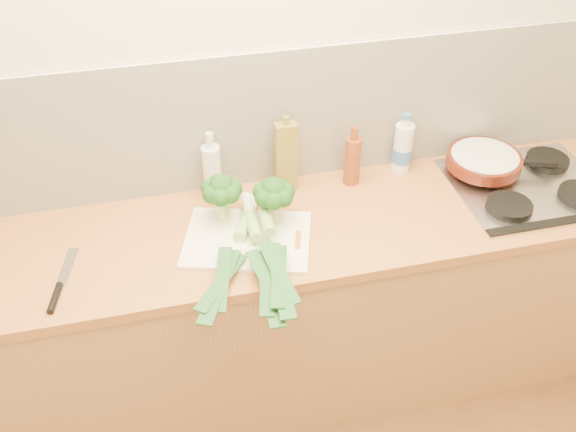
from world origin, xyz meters
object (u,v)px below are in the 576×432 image
skillet (485,160)px  gas_hob (529,185)px  chopping_board (247,239)px  chefs_knife (58,290)px

skillet → gas_hob: bearing=-27.5°
chopping_board → chefs_knife: chefs_knife is taller
gas_hob → chopping_board: bearing=-177.3°
skillet → chopping_board: bearing=-151.7°
chopping_board → skillet: bearing=27.8°
chefs_knife → chopping_board: bearing=21.5°
chopping_board → skillet: (0.99, 0.19, 0.06)m
chopping_board → skillet: skillet is taller
gas_hob → skillet: 0.19m
gas_hob → chefs_knife: gas_hob is taller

